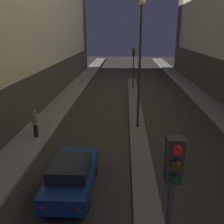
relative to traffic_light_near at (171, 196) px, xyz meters
The scene contains 6 objects.
median_strip 14.66m from the traffic_light_near, 90.00° to the left, with size 1.08×32.67×0.13m.
traffic_light_near is the anchor object (origin of this frame).
traffic_light_mid 24.44m from the traffic_light_near, 90.00° to the left, with size 0.32×0.42×4.55m.
street_lamp 12.34m from the traffic_light_near, 90.00° to the left, with size 0.50×0.50×8.26m.
car_left_lane 6.36m from the traffic_light_near, 122.56° to the left, with size 1.79×4.12×1.50m.
pedestrian_on_left_sidewalk 12.09m from the traffic_light_near, 122.75° to the left, with size 0.37×0.37×1.79m.
Camera 1 is at (-0.94, -1.07, 6.51)m, focal length 40.00 mm.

